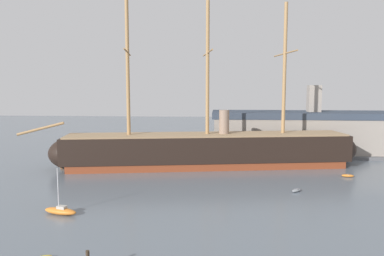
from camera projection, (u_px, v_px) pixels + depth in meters
tall_ship at (207, 150)px, 82.55m from camera, size 74.97×20.51×36.24m
sailboat_mid_left at (61, 211)px, 51.88m from camera, size 5.26×2.68×6.57m
dinghy_alongside_stern at (296, 190)px, 63.20m from camera, size 2.20×2.19×0.51m
dinghy_far_left at (64, 168)px, 81.17m from camera, size 1.98×1.10×0.44m
dinghy_far_right at (348, 176)px, 73.60m from camera, size 2.42×1.29×0.55m
sailboat_distant_centre at (212, 158)px, 90.93m from camera, size 4.08×3.65×5.50m
dockside_warehouse_right at (320, 133)px, 98.28m from camera, size 61.39×16.17×18.32m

